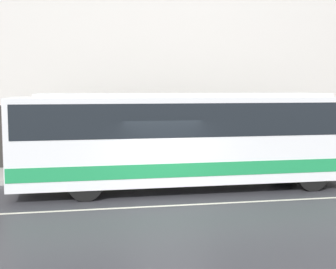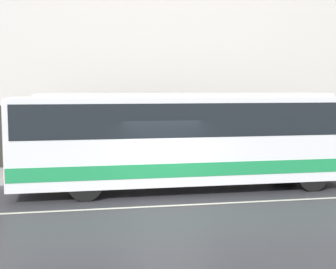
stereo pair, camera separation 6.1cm
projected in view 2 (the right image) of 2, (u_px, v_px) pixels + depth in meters
ground_plane at (169, 206)px, 14.05m from camera, size 60.00×60.00×0.00m
sidewalk at (144, 171)px, 19.44m from camera, size 60.00×3.05×0.17m
building_facade at (138, 25)px, 20.46m from camera, size 60.00×0.35×12.94m
lane_stripe at (169, 206)px, 14.04m from camera, size 54.00×0.14×0.01m
transit_bus at (185, 136)px, 16.22m from camera, size 11.69×2.61×3.34m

